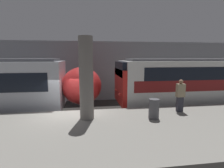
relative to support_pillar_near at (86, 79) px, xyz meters
name	(u,v)px	position (x,y,z in m)	size (l,w,h in m)	color
ground_plane	(72,131)	(-0.80, 1.24, -2.79)	(120.00, 120.00, 0.00)	#282623
platform	(65,145)	(-0.80, -1.22, -2.26)	(40.00, 4.91, 1.06)	gray
station_rear_barrier	(77,72)	(-0.80, 7.43, -0.31)	(50.00, 0.15, 4.95)	gray
support_pillar_near	(86,79)	(0.00, 0.00, 0.00)	(0.59, 0.59, 3.46)	slate
person_waiting	(180,95)	(4.45, 0.35, -0.91)	(0.38, 0.24, 1.56)	#2D2D38
trash_bin	(154,109)	(2.84, -0.39, -1.30)	(0.44, 0.44, 0.85)	#4C4C51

